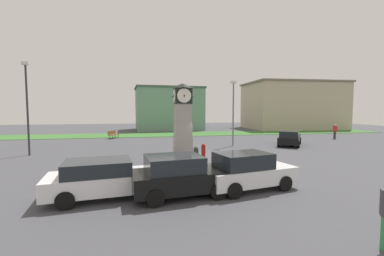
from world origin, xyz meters
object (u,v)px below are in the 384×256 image
car_navy_sedan (105,178)px  car_by_building (247,171)px  street_lamp_far_side (233,108)px  bollard_near_tower (203,150)px  car_near_tower (179,175)px  bollard_far_row (193,158)px  bollard_mid_row (196,154)px  street_lamp_near_road (27,102)px  car_far_lot (290,138)px  pedestrian_by_cars (335,130)px  bench (113,134)px  bollard_end_row (187,164)px  clock_tower (183,121)px

car_navy_sedan → car_by_building: car_by_building is taller
car_navy_sedan → street_lamp_far_side: size_ratio=0.77×
bollard_near_tower → car_by_building: (0.14, -7.39, 0.30)m
car_near_tower → car_navy_sedan: bearing=172.1°
bollard_far_row → car_near_tower: size_ratio=0.22×
bollard_mid_row → street_lamp_far_side: (4.87, 6.46, 3.00)m
bollard_far_row → street_lamp_near_road: bearing=153.5°
car_near_tower → street_lamp_far_side: bearing=61.7°
car_by_building → car_far_lot: bearing=51.7°
pedestrian_by_cars → car_navy_sedan: bearing=-146.3°
car_far_lot → pedestrian_by_cars: pedestrian_by_cars is taller
bench → street_lamp_far_side: 14.72m
bollard_end_row → car_navy_sedan: car_navy_sedan is taller
bollard_end_row → car_far_lot: car_far_lot is taller
car_far_lot → street_lamp_far_side: bearing=172.0°
bench → clock_tower: bearing=-63.9°
car_near_tower → bollard_near_tower: bearing=69.8°
car_near_tower → car_by_building: car_near_tower is taller
clock_tower → bollard_mid_row: size_ratio=5.31×
car_by_building → bollard_mid_row: bearing=99.0°
bollard_near_tower → car_navy_sedan: car_navy_sedan is taller
car_far_lot → bench: size_ratio=2.76×
clock_tower → bollard_near_tower: bearing=-28.2°
car_far_lot → street_lamp_near_road: size_ratio=0.67×
car_by_building → street_lamp_near_road: bearing=139.9°
bollard_near_tower → bench: bollard_near_tower is taller
bollard_mid_row → clock_tower: bearing=104.6°
car_by_building → street_lamp_near_road: size_ratio=0.62×
bollard_far_row → car_navy_sedan: bearing=-132.2°
bollard_far_row → car_near_tower: bearing=-106.7°
bollard_near_tower → car_navy_sedan: (-5.68, -7.28, 0.26)m
bollard_near_tower → pedestrian_by_cars: (17.53, 8.21, 0.49)m
street_lamp_far_side → car_near_tower: bearing=-118.3°
bollard_near_tower → street_lamp_far_side: bearing=51.6°
car_navy_sedan → car_far_lot: (15.11, 11.63, -0.03)m
car_near_tower → bollard_end_row: bearing=75.5°
pedestrian_by_cars → street_lamp_far_side: size_ratio=0.29×
car_far_lot → street_lamp_far_side: (-5.37, 0.75, 2.77)m
bollard_end_row → car_far_lot: bearing=36.2°
car_by_building → bench: bearing=110.4°
car_navy_sedan → bench: (-1.96, 20.81, -0.23)m
clock_tower → bench: 14.42m
bollard_end_row → car_by_building: bearing=-60.2°
car_far_lot → street_lamp_near_road: 22.19m
bollard_mid_row → car_near_tower: size_ratio=0.24×
pedestrian_by_cars → bench: bearing=168.1°
bollard_far_row → bench: (-6.41, 15.91, 0.08)m
street_lamp_near_road → car_by_building: bearing=-40.1°
bollard_mid_row → bench: bearing=114.6°
car_by_building → bollard_far_row: bearing=105.4°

